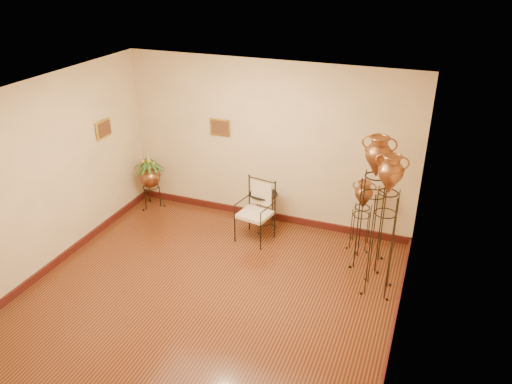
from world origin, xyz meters
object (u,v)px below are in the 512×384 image
(amphora_mid, at_px, (373,202))
(armchair, at_px, (255,212))
(amphora_tall, at_px, (384,225))
(side_table, at_px, (263,210))
(planter_urn, at_px, (149,175))

(amphora_mid, xyz_separation_m, armchair, (-1.84, 0.05, -0.54))
(amphora_tall, height_order, side_table, amphora_tall)
(amphora_tall, height_order, amphora_mid, amphora_mid)
(amphora_mid, bearing_deg, planter_urn, 173.43)
(amphora_tall, relative_size, planter_urn, 1.80)
(planter_urn, relative_size, armchair, 1.14)
(amphora_tall, distance_m, armchair, 2.26)
(planter_urn, relative_size, side_table, 1.35)
(amphora_mid, xyz_separation_m, planter_urn, (-4.05, 0.47, -0.41))
(side_table, bearing_deg, armchair, -90.86)
(amphora_mid, distance_m, side_table, 2.01)
(amphora_tall, relative_size, armchair, 2.05)
(amphora_tall, distance_m, planter_urn, 4.45)
(planter_urn, bearing_deg, amphora_mid, -6.57)
(amphora_mid, distance_m, planter_urn, 4.10)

